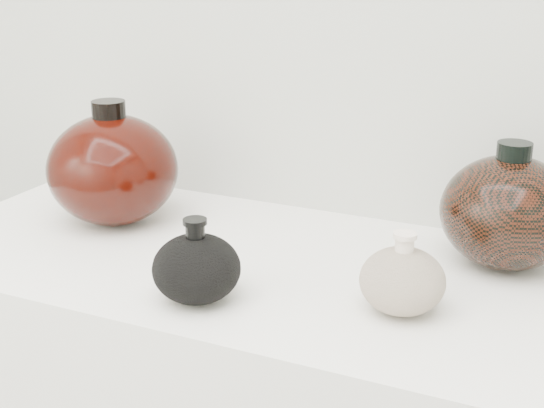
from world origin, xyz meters
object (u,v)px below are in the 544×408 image
at_px(black_gourd_vase, 197,268).
at_px(cream_gourd_vase, 402,280).
at_px(right_round_pot, 508,212).
at_px(left_round_pot, 113,169).

height_order(black_gourd_vase, cream_gourd_vase, black_gourd_vase).
height_order(cream_gourd_vase, right_round_pot, right_round_pot).
distance_m(left_round_pot, right_round_pot, 0.64).
bearing_deg(black_gourd_vase, left_round_pot, 143.73).
distance_m(black_gourd_vase, left_round_pot, 0.35).
relative_size(cream_gourd_vase, right_round_pot, 0.55).
bearing_deg(left_round_pot, right_round_pot, 7.88).
height_order(black_gourd_vase, left_round_pot, left_round_pot).
relative_size(black_gourd_vase, cream_gourd_vase, 0.98).
bearing_deg(right_round_pot, cream_gourd_vase, -115.04).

